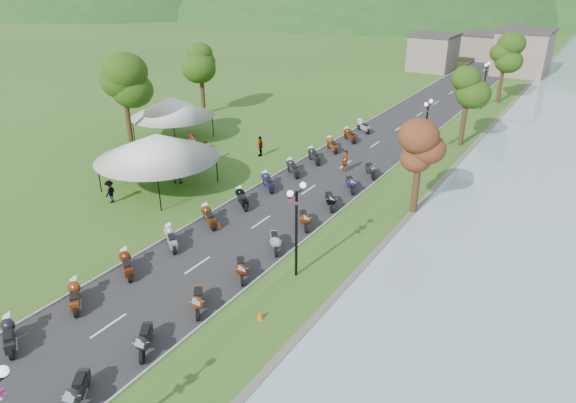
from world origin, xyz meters
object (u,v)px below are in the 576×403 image
Objects in this scene: pedestrian_a at (207,162)px; pedestrian_b at (171,166)px; vendor_tent_main at (158,161)px; pedestrian_c at (112,202)px.

pedestrian_b is (-1.91, -2.23, 0.00)m from pedestrian_a.
pedestrian_a is at bearing 94.54° from vendor_tent_main.
pedestrian_a is 1.09× the size of pedestrian_b.
pedestrian_b reaches higher than pedestrian_c.
pedestrian_c is (-0.44, -9.45, 0.00)m from pedestrian_a.
pedestrian_b is (-2.36, 3.45, -2.00)m from vendor_tent_main.
vendor_tent_main is 4.36m from pedestrian_c.
pedestrian_a is (-0.45, 5.68, -2.00)m from vendor_tent_main.
vendor_tent_main is 4.64m from pedestrian_b.
pedestrian_a reaches higher than pedestrian_b.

